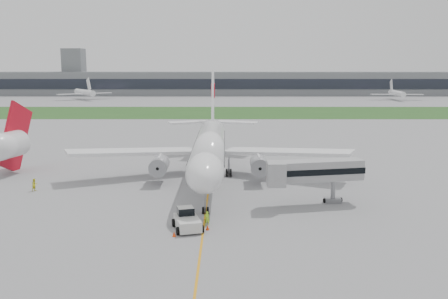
{
  "coord_description": "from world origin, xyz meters",
  "views": [
    {
      "loc": [
        2.54,
        -77.16,
        19.23
      ],
      "look_at": [
        2.37,
        2.0,
        5.49
      ],
      "focal_mm": 40.0,
      "sensor_mm": 36.0,
      "label": 1
    }
  ],
  "objects_px": {
    "airliner": "(210,146)",
    "pushback_tug": "(187,220)",
    "ground_crew_near": "(207,218)",
    "neighbor_aircraft": "(3,145)",
    "jet_bridge": "(311,171)"
  },
  "relations": [
    {
      "from": "airliner",
      "to": "ground_crew_near",
      "type": "bearing_deg",
      "value": -89.11
    },
    {
      "from": "ground_crew_near",
      "to": "neighbor_aircraft",
      "type": "relative_size",
      "value": 0.11
    },
    {
      "from": "airliner",
      "to": "ground_crew_near",
      "type": "distance_m",
      "value": 25.08
    },
    {
      "from": "airliner",
      "to": "neighbor_aircraft",
      "type": "bearing_deg",
      "value": 176.46
    },
    {
      "from": "pushback_tug",
      "to": "neighbor_aircraft",
      "type": "xyz_separation_m",
      "value": [
        -33.6,
        27.96,
        4.21
      ]
    },
    {
      "from": "ground_crew_near",
      "to": "neighbor_aircraft",
      "type": "height_order",
      "value": "neighbor_aircraft"
    },
    {
      "from": "airliner",
      "to": "pushback_tug",
      "type": "xyz_separation_m",
      "value": [
        -1.94,
        -25.77,
        -4.57
      ]
    },
    {
      "from": "pushback_tug",
      "to": "ground_crew_near",
      "type": "bearing_deg",
      "value": 11.53
    },
    {
      "from": "ground_crew_near",
      "to": "neighbor_aircraft",
      "type": "bearing_deg",
      "value": -39.73
    },
    {
      "from": "ground_crew_near",
      "to": "airliner",
      "type": "bearing_deg",
      "value": -92.09
    },
    {
      "from": "airliner",
      "to": "pushback_tug",
      "type": "bearing_deg",
      "value": -94.3
    },
    {
      "from": "ground_crew_near",
      "to": "pushback_tug",
      "type": "bearing_deg",
      "value": 23.3
    },
    {
      "from": "pushback_tug",
      "to": "jet_bridge",
      "type": "distance_m",
      "value": 19.3
    },
    {
      "from": "jet_bridge",
      "to": "ground_crew_near",
      "type": "height_order",
      "value": "jet_bridge"
    },
    {
      "from": "airliner",
      "to": "jet_bridge",
      "type": "height_order",
      "value": "airliner"
    }
  ]
}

